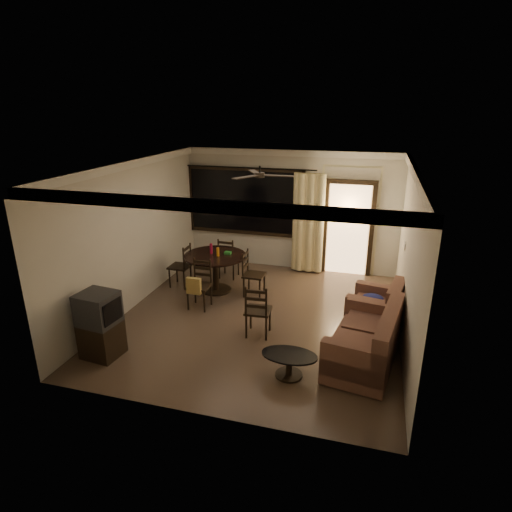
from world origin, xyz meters
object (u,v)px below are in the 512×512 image
(dining_table, at_px, (215,263))
(sofa, at_px, (368,343))
(coffee_table, at_px, (289,361))
(tv_cabinet, at_px, (100,325))
(dining_chair_south, at_px, (199,293))
(dining_chair_east, at_px, (254,282))
(armchair, at_px, (378,310))
(side_chair, at_px, (258,320))
(dining_chair_north, at_px, (229,265))
(dining_chair_west, at_px, (181,274))

(dining_table, relative_size, sofa, 0.72)
(dining_table, distance_m, coffee_table, 3.35)
(tv_cabinet, bearing_deg, dining_chair_south, 73.83)
(dining_chair_east, xyz_separation_m, armchair, (2.48, -0.75, 0.08))
(dining_table, xyz_separation_m, dining_chair_east, (0.84, -0.02, -0.35))
(dining_table, height_order, dining_chair_south, dining_table)
(side_chair, bearing_deg, dining_chair_east, -74.81)
(dining_chair_north, bearing_deg, dining_chair_east, 136.76)
(dining_chair_east, xyz_separation_m, sofa, (2.35, -1.93, 0.07))
(tv_cabinet, bearing_deg, dining_chair_east, 65.57)
(dining_table, height_order, sofa, dining_table)
(dining_chair_west, xyz_separation_m, side_chair, (2.18, -1.57, 0.00))
(sofa, bearing_deg, dining_chair_south, 170.66)
(dining_chair_west, relative_size, dining_chair_east, 1.00)
(dining_table, bearing_deg, side_chair, -48.95)
(dining_chair_north, distance_m, coffee_table, 3.96)
(dining_chair_east, relative_size, armchair, 0.93)
(sofa, bearing_deg, dining_chair_east, 150.08)
(dining_chair_north, relative_size, armchair, 0.93)
(dining_chair_north, xyz_separation_m, sofa, (3.17, -2.73, 0.07))
(dining_table, height_order, tv_cabinet, tv_cabinet)
(dining_chair_south, bearing_deg, side_chair, -25.80)
(tv_cabinet, relative_size, coffee_table, 1.30)
(dining_chair_west, relative_size, dining_chair_north, 1.00)
(dining_chair_south, distance_m, dining_chair_north, 1.64)
(dining_chair_east, bearing_deg, dining_chair_north, 46.76)
(dining_chair_south, bearing_deg, dining_chair_east, 45.70)
(coffee_table, height_order, side_chair, side_chair)
(dining_chair_south, relative_size, armchair, 0.93)
(dining_chair_east, bearing_deg, coffee_table, -152.41)
(dining_chair_north, distance_m, tv_cabinet, 3.72)
(tv_cabinet, distance_m, coffee_table, 2.96)
(dining_chair_east, height_order, tv_cabinet, tv_cabinet)
(dining_table, height_order, side_chair, dining_table)
(dining_table, bearing_deg, coffee_table, -50.76)
(dining_chair_south, xyz_separation_m, dining_chair_north, (0.03, 1.64, -0.02))
(armchair, relative_size, coffee_table, 1.24)
(coffee_table, bearing_deg, dining_chair_east, 116.41)
(dining_chair_west, height_order, coffee_table, dining_chair_west)
(dining_chair_east, relative_size, side_chair, 0.99)
(dining_chair_east, relative_size, dining_chair_north, 1.00)
(dining_chair_north, distance_m, armchair, 3.65)
(armchair, bearing_deg, coffee_table, -112.48)
(dining_chair_west, height_order, dining_chair_east, same)
(side_chair, bearing_deg, dining_chair_west, -39.41)
(coffee_table, xyz_separation_m, side_chair, (-0.75, 1.02, 0.05))
(dining_chair_north, height_order, coffee_table, dining_chair_north)
(sofa, bearing_deg, armchair, 93.07)
(side_chair, bearing_deg, dining_table, -52.49)
(side_chair, bearing_deg, armchair, -161.61)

